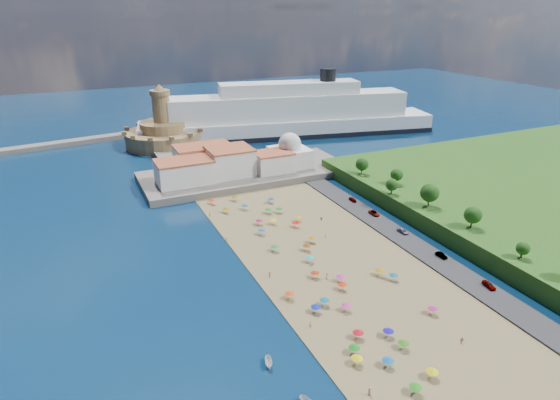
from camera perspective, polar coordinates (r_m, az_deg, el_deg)
name	(u,v)px	position (r m, az deg, el deg)	size (l,w,h in m)	color
ground	(303,256)	(140.98, 2.81, -6.81)	(700.00, 700.00, 0.00)	#071938
terrace	(246,173)	(205.20, -4.12, 3.25)	(90.00, 36.00, 3.00)	#59544C
jetty	(178,159)	(231.49, -12.36, 4.95)	(18.00, 70.00, 2.40)	#59544C
waterfront_buildings	(217,163)	(199.81, -7.74, 4.49)	(57.00, 29.00, 11.00)	silver
domed_building	(290,153)	(208.68, 1.18, 5.79)	(16.00, 16.00, 15.00)	silver
fortress	(164,133)	(258.40, -14.01, 7.88)	(40.00, 40.00, 32.40)	#A27D51
cruise_ship	(289,116)	(271.58, 1.15, 10.16)	(170.59, 58.83, 36.97)	black
beach_parasols	(315,265)	(132.21, 4.32, -7.92)	(31.85, 116.24, 2.20)	gray
beachgoers	(296,254)	(139.68, 1.93, -6.56)	(35.84, 95.77, 1.87)	tan
moored_boats	(287,381)	(98.62, 0.86, -21.25)	(4.85, 16.82, 1.49)	white
parked_cars	(403,231)	(157.61, 14.78, -3.70)	(2.32, 69.22, 1.44)	gray
hillside_trees	(447,204)	(159.96, 19.68, -0.48)	(12.54, 105.03, 8.09)	#382314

